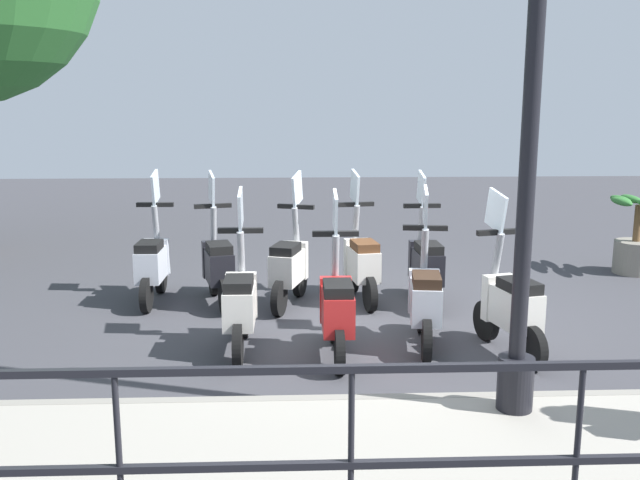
% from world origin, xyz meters
% --- Properties ---
extents(ground_plane, '(28.00, 28.00, 0.00)m').
position_xyz_m(ground_plane, '(0.00, 0.00, 0.00)').
color(ground_plane, '#38383D').
extents(promenade_walkway, '(2.20, 20.00, 0.15)m').
position_xyz_m(promenade_walkway, '(-3.15, 0.00, 0.07)').
color(promenade_walkway, gray).
rests_on(promenade_walkway, ground_plane).
extents(fence_railing, '(0.04, 16.03, 1.07)m').
position_xyz_m(fence_railing, '(-4.20, -0.00, 0.89)').
color(fence_railing, black).
rests_on(fence_railing, promenade_walkway).
extents(lamp_post_near, '(0.26, 0.90, 4.38)m').
position_xyz_m(lamp_post_near, '(-2.40, -0.83, 2.09)').
color(lamp_post_near, black).
rests_on(lamp_post_near, promenade_walkway).
extents(potted_palm, '(1.06, 0.66, 1.05)m').
position_xyz_m(potted_palm, '(2.15, -3.92, 0.45)').
color(potted_palm, slate).
rests_on(potted_palm, ground_plane).
extents(scooter_near_0, '(1.21, 0.51, 1.54)m').
position_xyz_m(scooter_near_0, '(-0.89, -1.24, 0.48)').
color(scooter_near_0, black).
rests_on(scooter_near_0, ground_plane).
extents(scooter_near_1, '(1.23, 0.44, 1.54)m').
position_xyz_m(scooter_near_1, '(-0.64, -0.48, 0.48)').
color(scooter_near_1, black).
rests_on(scooter_near_1, ground_plane).
extents(scooter_near_2, '(1.23, 0.44, 1.54)m').
position_xyz_m(scooter_near_2, '(-0.91, 0.39, 0.48)').
color(scooter_near_2, black).
rests_on(scooter_near_2, ground_plane).
extents(scooter_near_3, '(1.23, 0.44, 1.54)m').
position_xyz_m(scooter_near_3, '(-0.71, 1.30, 0.48)').
color(scooter_near_3, black).
rests_on(scooter_near_3, ground_plane).
extents(scooter_far_0, '(1.23, 0.44, 1.54)m').
position_xyz_m(scooter_far_0, '(0.78, -0.75, 0.48)').
color(scooter_far_0, black).
rests_on(scooter_far_0, ground_plane).
extents(scooter_far_1, '(1.23, 0.46, 1.54)m').
position_xyz_m(scooter_far_1, '(0.93, -0.02, 0.48)').
color(scooter_far_1, black).
rests_on(scooter_far_1, ground_plane).
extents(scooter_far_2, '(1.20, 0.54, 1.54)m').
position_xyz_m(scooter_far_2, '(0.79, 0.83, 0.48)').
color(scooter_far_2, black).
rests_on(scooter_far_2, ground_plane).
extents(scooter_far_3, '(1.21, 0.52, 1.54)m').
position_xyz_m(scooter_far_3, '(0.87, 1.66, 0.48)').
color(scooter_far_3, black).
rests_on(scooter_far_3, ground_plane).
extents(scooter_far_4, '(1.23, 0.44, 1.54)m').
position_xyz_m(scooter_far_4, '(1.00, 2.44, 0.48)').
color(scooter_far_4, black).
rests_on(scooter_far_4, ground_plane).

